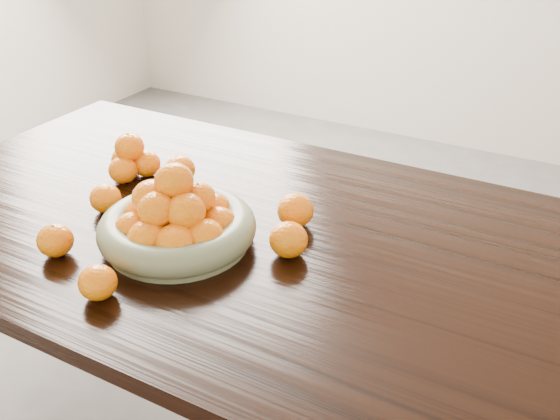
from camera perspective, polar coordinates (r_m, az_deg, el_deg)
The scene contains 9 objects.
dining_table at distance 1.45m, azimuth 0.00°, elevation -5.44°, with size 2.00×1.00×0.75m.
fruit_bowl at distance 1.36m, azimuth -9.45°, elevation -1.14°, with size 0.34×0.34×0.19m.
orange_pyramid at distance 1.69m, azimuth -13.46°, elevation 4.50°, with size 0.14×0.14×0.12m.
loose_orange_0 at distance 1.40m, azimuth -19.85°, elevation -2.62°, with size 0.08×0.08×0.07m, color orange.
loose_orange_1 at distance 1.24m, azimuth -16.32°, elevation -6.38°, with size 0.07×0.07×0.07m, color orange.
loose_orange_2 at distance 1.31m, azimuth 0.78°, elevation -2.73°, with size 0.08×0.08×0.08m, color orange.
loose_orange_3 at distance 1.54m, azimuth -15.66°, elevation 1.03°, with size 0.07×0.07×0.07m, color orange.
loose_orange_4 at distance 1.64m, azimuth -9.13°, elevation 3.67°, with size 0.08×0.08×0.07m, color orange.
loose_orange_5 at distance 1.42m, azimuth 1.42°, elevation -0.03°, with size 0.08×0.08×0.08m, color orange.
Camera 1 is at (0.57, -1.04, 1.48)m, focal length 40.00 mm.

